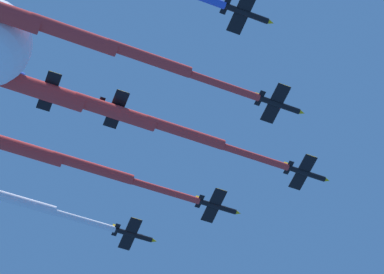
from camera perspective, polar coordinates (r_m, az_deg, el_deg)
name	(u,v)px	position (r m, az deg, el deg)	size (l,w,h in m)	color
jet_lead	(112,112)	(168.22, -5.26, 1.68)	(26.84, 67.04, 4.06)	black
jet_port_inner	(18,148)	(175.90, -11.39, -0.70)	(27.08, 68.90, 4.14)	black
jet_starboard_inner	(71,34)	(156.89, -7.96, 6.70)	(26.48, 65.84, 4.04)	black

